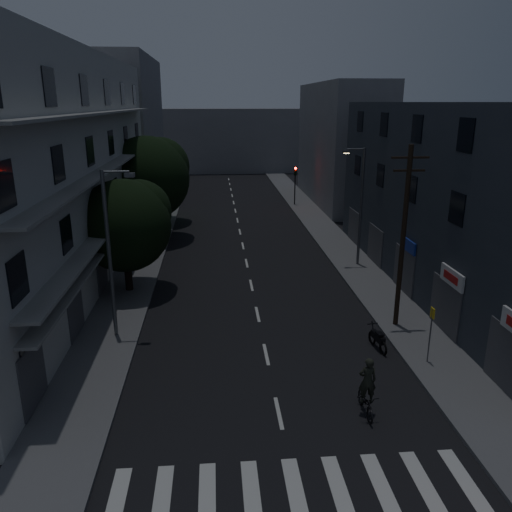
{
  "coord_description": "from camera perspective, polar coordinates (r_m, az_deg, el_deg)",
  "views": [
    {
      "loc": [
        -2.17,
        -13.77,
        11.0
      ],
      "look_at": [
        0.0,
        12.0,
        3.0
      ],
      "focal_mm": 35.0,
      "sensor_mm": 36.0,
      "label": 1
    }
  ],
  "objects": [
    {
      "name": "ground",
      "position": [
        40.36,
        -1.55,
        1.37
      ],
      "size": [
        160.0,
        160.0,
        0.0
      ],
      "primitive_type": "plane",
      "color": "black",
      "rests_on": "ground"
    },
    {
      "name": "motorcycle",
      "position": [
        24.12,
        13.74,
        -9.27
      ],
      "size": [
        0.54,
        1.79,
        1.15
      ],
      "rotation": [
        0.0,
        0.0,
        0.15
      ],
      "color": "black",
      "rests_on": "ground"
    },
    {
      "name": "building_far_left",
      "position": [
        62.61,
        -14.27,
        13.94
      ],
      "size": [
        6.0,
        20.0,
        16.0
      ],
      "primitive_type": "cube",
      "color": "slate",
      "rests_on": "ground"
    },
    {
      "name": "tree_near",
      "position": [
        30.04,
        -14.71,
        3.79
      ],
      "size": [
        5.42,
        5.42,
        6.68
      ],
      "color": "black",
      "rests_on": "sidewalk_left"
    },
    {
      "name": "traffic_signal_far_right",
      "position": [
        55.2,
        4.5,
        8.91
      ],
      "size": [
        0.28,
        0.37,
        4.1
      ],
      "color": "black",
      "rests_on": "sidewalk_right"
    },
    {
      "name": "sidewalk_left",
      "position": [
        40.63,
        -12.17,
        1.2
      ],
      "size": [
        3.0,
        90.0,
        0.15
      ],
      "primitive_type": "cube",
      "color": "#565659",
      "rests_on": "ground"
    },
    {
      "name": "utility_pole",
      "position": [
        25.15,
        16.49,
        2.36
      ],
      "size": [
        1.8,
        0.24,
        9.0
      ],
      "color": "black",
      "rests_on": "sidewalk_right"
    },
    {
      "name": "street_lamp_right",
      "position": [
        34.57,
        11.76,
        6.16
      ],
      "size": [
        1.51,
        0.25,
        8.0
      ],
      "color": "#505257",
      "rests_on": "sidewalk_right"
    },
    {
      "name": "street_lamp_left_near",
      "position": [
        24.01,
        -16.23,
        1.02
      ],
      "size": [
        1.51,
        0.25,
        8.0
      ],
      "color": "slate",
      "rests_on": "sidewalk_left"
    },
    {
      "name": "building_far_right",
      "position": [
        57.71,
        9.64,
        12.49
      ],
      "size": [
        6.0,
        20.0,
        13.0
      ],
      "primitive_type": "cube",
      "color": "slate",
      "rests_on": "ground"
    },
    {
      "name": "traffic_signal_far_left",
      "position": [
        53.19,
        -9.51,
        8.42
      ],
      "size": [
        0.28,
        0.37,
        4.1
      ],
      "color": "black",
      "rests_on": "sidewalk_left"
    },
    {
      "name": "sidewalk_right",
      "position": [
        41.42,
        8.87,
        1.69
      ],
      "size": [
        3.0,
        90.0,
        0.15
      ],
      "primitive_type": "cube",
      "color": "#565659",
      "rests_on": "ground"
    },
    {
      "name": "bus_stop_sign",
      "position": [
        22.75,
        19.39,
        -7.46
      ],
      "size": [
        0.06,
        0.35,
        2.52
      ],
      "color": "#595B60",
      "rests_on": "sidewalk_right"
    },
    {
      "name": "cyclist",
      "position": [
        19.32,
        12.5,
        -15.26
      ],
      "size": [
        0.66,
        1.8,
        2.28
      ],
      "rotation": [
        0.0,
        0.0,
        -0.01
      ],
      "color": "black",
      "rests_on": "ground"
    },
    {
      "name": "building_right",
      "position": [
        31.65,
        21.98,
        5.93
      ],
      "size": [
        6.19,
        28.0,
        11.0
      ],
      "color": "#292E37",
      "rests_on": "ground"
    },
    {
      "name": "street_lamp_left_far",
      "position": [
        44.38,
        -11.48,
        8.56
      ],
      "size": [
        1.51,
        0.25,
        8.0
      ],
      "color": "#54565B",
      "rests_on": "sidewalk_left"
    },
    {
      "name": "tree_mid",
      "position": [
        41.62,
        -12.23,
        9.02
      ],
      "size": [
        6.78,
        6.78,
        8.34
      ],
      "color": "black",
      "rests_on": "sidewalk_left"
    },
    {
      "name": "crosswalk",
      "position": [
        16.25,
        4.59,
        -25.46
      ],
      "size": [
        10.9,
        3.0,
        0.01
      ],
      "color": "beige",
      "rests_on": "ground"
    },
    {
      "name": "building_left",
      "position": [
        33.49,
        -22.1,
        9.08
      ],
      "size": [
        7.0,
        36.0,
        14.0
      ],
      "color": "#B1B1AC",
      "rests_on": "ground"
    },
    {
      "name": "building_far_end",
      "position": [
        84.01,
        -3.41,
        13.07
      ],
      "size": [
        24.0,
        8.0,
        10.0
      ],
      "primitive_type": "cube",
      "color": "slate",
      "rests_on": "ground"
    },
    {
      "name": "lane_markings",
      "position": [
        46.39,
        -2.0,
        3.47
      ],
      "size": [
        0.15,
        60.5,
        0.01
      ],
      "color": "beige",
      "rests_on": "ground"
    },
    {
      "name": "tree_far",
      "position": [
        47.57,
        -11.24,
        9.21
      ],
      "size": [
        5.82,
        5.82,
        7.2
      ],
      "color": "black",
      "rests_on": "sidewalk_left"
    }
  ]
}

